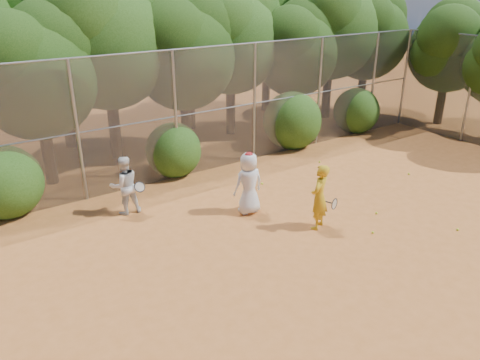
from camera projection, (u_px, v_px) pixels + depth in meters
ground at (334, 247)px, 11.13m from camera, size 80.00×80.00×0.00m
fence_back at (200, 111)px, 14.82m from camera, size 20.05×0.09×4.03m
fence_side at (470, 89)px, 17.81m from camera, size 0.09×6.09×4.03m
tree_2 at (35, 67)px, 13.35m from camera, size 3.99×3.47×5.47m
tree_3 at (105, 30)px, 15.11m from camera, size 4.89×4.26×6.70m
tree_4 at (183, 46)px, 16.20m from camera, size 4.19×3.64×5.73m
tree_5 at (231, 32)px, 18.00m from camera, size 4.51×3.92×6.17m
tree_6 at (296, 45)px, 18.76m from camera, size 3.86×3.36×5.29m
tree_7 at (332, 20)px, 20.21m from camera, size 4.77×4.14×6.53m
tree_8 at (368, 30)px, 21.20m from camera, size 4.25×3.70×5.82m
tree_10 at (54, 19)px, 16.17m from camera, size 5.15×4.48×7.06m
tree_11 at (188, 27)px, 18.65m from camera, size 4.64×4.03×6.35m
tree_12 at (268, 13)px, 21.32m from camera, size 5.02×4.37×6.88m
tree_13 at (451, 43)px, 19.56m from camera, size 3.86×3.36×5.29m
bush_0 at (4, 179)px, 12.39m from camera, size 2.00×2.00×2.00m
bush_1 at (173, 148)px, 15.04m from camera, size 1.80×1.80×1.80m
bush_2 at (292, 118)px, 17.56m from camera, size 2.20×2.20×2.20m
bush_3 at (357, 109)px, 19.45m from camera, size 1.90×1.90×1.90m
player_yellow at (319, 197)px, 11.69m from camera, size 0.87×0.65×1.71m
player_teen at (249, 183)px, 12.48m from camera, size 0.87×0.60×1.74m
player_white at (125, 185)px, 12.48m from camera, size 0.87×0.73×1.62m
ball_0 at (376, 213)px, 12.69m from camera, size 0.07×0.07×0.07m
ball_1 at (458, 230)px, 11.84m from camera, size 0.07×0.07×0.07m
ball_2 at (409, 174)px, 15.28m from camera, size 0.07×0.07×0.07m
ball_3 at (373, 232)px, 11.71m from camera, size 0.07×0.07×0.07m
ball_4 at (320, 162)px, 16.29m from camera, size 0.07×0.07×0.07m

